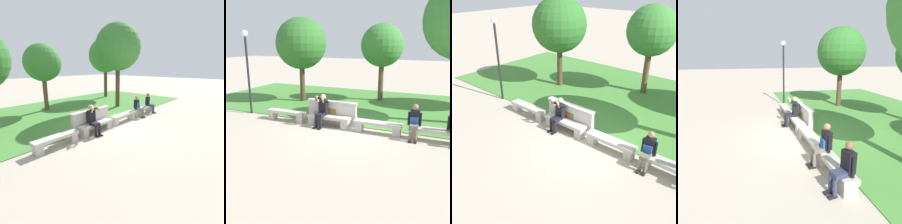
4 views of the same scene
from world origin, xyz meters
TOP-DOWN VIEW (x-y plane):
  - ground_plane at (0.00, 0.00)m, footprint 80.00×80.00m
  - grass_strip at (0.00, 4.38)m, footprint 19.95×8.00m
  - bench_main at (-3.07, 0.00)m, footprint 1.82×0.40m
  - bench_near at (-1.02, 0.00)m, footprint 1.82×0.40m
  - bench_mid at (1.02, 0.00)m, footprint 1.82×0.40m
  - bench_far at (3.07, 0.00)m, footprint 1.82×0.40m
  - backrest_wall_with_plaque at (-1.02, 0.34)m, footprint 2.19×0.24m
  - person_photographer at (-1.29, -0.08)m, footprint 0.49×0.74m
  - person_distant at (2.35, -0.07)m, footprint 0.48×0.69m
  - backpack at (2.34, -0.02)m, footprint 0.28×0.24m
  - tree_behind_wall at (-0.36, 5.54)m, footprint 2.38×2.38m
  - tree_right_background at (-4.39, 3.57)m, footprint 2.78×2.78m
  - lamp_post at (-5.33, 0.34)m, footprint 0.28×0.28m

SIDE VIEW (x-z plane):
  - ground_plane at x=0.00m, z-range 0.00..0.00m
  - grass_strip at x=0.00m, z-range 0.00..0.03m
  - bench_main at x=-3.07m, z-range 0.07..0.52m
  - bench_near at x=-1.02m, z-range 0.07..0.52m
  - bench_mid at x=1.02m, z-range 0.07..0.52m
  - bench_far at x=3.07m, z-range 0.07..0.52m
  - backrest_wall_with_plaque at x=-1.02m, z-range 0.01..1.02m
  - backpack at x=2.34m, z-range 0.41..0.84m
  - person_distant at x=2.35m, z-range 0.04..1.30m
  - person_photographer at x=-1.29m, z-range 0.08..1.40m
  - lamp_post at x=-5.33m, z-range 0.59..4.44m
  - tree_behind_wall at x=-0.36m, z-range 0.95..5.29m
  - tree_right_background at x=-4.39m, z-range 0.91..5.55m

